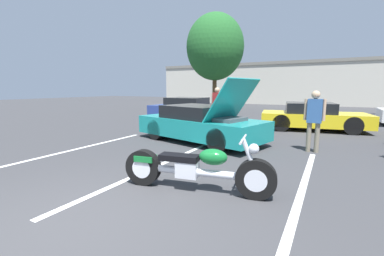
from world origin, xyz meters
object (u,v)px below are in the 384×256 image
tree_background (215,47)px  parked_car_left_row (189,108)px  motorcycle (195,169)px  show_car_hood_open (201,124)px  spectator_by_show_car (217,103)px  spectator_near_motorcycle (314,116)px  parked_car_mid_left_row (312,117)px

tree_background → parked_car_left_row: 7.11m
motorcycle → show_car_hood_open: size_ratio=0.57×
tree_background → show_car_hood_open: (4.39, -11.11, -4.16)m
show_car_hood_open → parked_car_left_row: show_car_hood_open is taller
show_car_hood_open → spectator_by_show_car: size_ratio=2.58×
spectator_near_motorcycle → motorcycle: bearing=-111.6°
parked_car_left_row → parked_car_mid_left_row: (6.42, -1.14, -0.02)m
parked_car_mid_left_row → spectator_by_show_car: bearing=-176.5°
motorcycle → parked_car_mid_left_row: (1.25, 7.91, 0.16)m
show_car_hood_open → spectator_near_motorcycle: show_car_hood_open is taller
parked_car_left_row → spectator_by_show_car: spectator_by_show_car is taller
parked_car_left_row → parked_car_mid_left_row: 6.52m
show_car_hood_open → parked_car_left_row: bearing=136.9°
spectator_near_motorcycle → spectator_by_show_car: size_ratio=0.95×
parked_car_mid_left_row → spectator_by_show_car: size_ratio=2.47×
tree_background → parked_car_mid_left_row: size_ratio=1.69×
tree_background → spectator_by_show_car: tree_background is taller
parked_car_mid_left_row → spectator_by_show_car: 3.98m
show_car_hood_open → parked_car_mid_left_row: size_ratio=1.05×
spectator_by_show_car → spectator_near_motorcycle: bearing=-37.4°
parked_car_mid_left_row → parked_car_left_row: bearing=159.7°
spectator_near_motorcycle → parked_car_left_row: bearing=142.1°
tree_background → spectator_near_motorcycle: bearing=-55.0°
parked_car_left_row → parked_car_mid_left_row: bearing=-10.0°
spectator_near_motorcycle → spectator_by_show_car: 5.17m
tree_background → parked_car_left_row: size_ratio=1.57×
tree_background → spectator_by_show_car: bearing=-65.6°
motorcycle → spectator_near_motorcycle: (1.52, 3.84, 0.58)m
motorcycle → spectator_by_show_car: bearing=99.9°
motorcycle → spectator_near_motorcycle: bearing=57.9°
show_car_hood_open → spectator_by_show_car: show_car_hood_open is taller
show_car_hood_open → parked_car_mid_left_row: 5.22m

